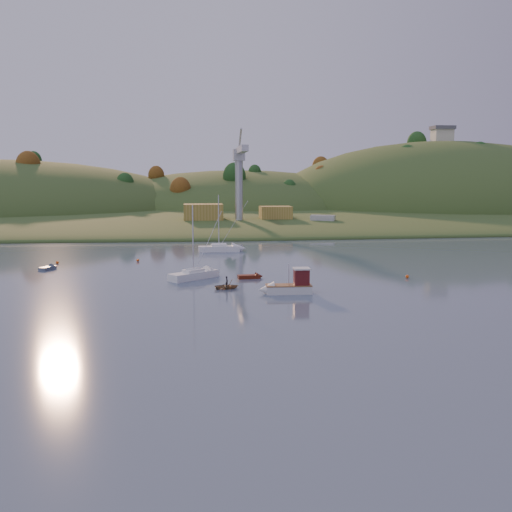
{
  "coord_description": "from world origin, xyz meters",
  "views": [
    {
      "loc": [
        -11.88,
        -40.06,
        14.36
      ],
      "look_at": [
        -2.83,
        37.5,
        3.74
      ],
      "focal_mm": 40.0,
      "sensor_mm": 36.0,
      "label": 1
    }
  ],
  "objects": [
    {
      "name": "buoy_2",
      "position": [
        -34.34,
        58.84,
        0.25
      ],
      "size": [
        0.5,
        0.5,
        0.5
      ],
      "primitive_type": "sphere",
      "color": "#FF520D",
      "rests_on": "ground"
    },
    {
      "name": "sailboat_near",
      "position": [
        -11.45,
        41.42,
        0.7
      ],
      "size": [
        7.4,
        6.6,
        10.63
      ],
      "rotation": [
        0.0,
        0.0,
        0.68
      ],
      "color": "white",
      "rests_on": "ground"
    },
    {
      "name": "paddler",
      "position": [
        -7.15,
        33.53,
        0.71
      ],
      "size": [
        0.4,
        0.56,
        1.42
      ],
      "primitive_type": "imported",
      "rotation": [
        0.0,
        0.0,
        1.7
      ],
      "color": "black",
      "rests_on": "ground"
    },
    {
      "name": "hill_center",
      "position": [
        10.0,
        210.0,
        0.0
      ],
      "size": [
        140.0,
        120.0,
        36.0
      ],
      "primitive_type": "ellipsoid",
      "color": "#314B1E",
      "rests_on": "ground"
    },
    {
      "name": "buoy_3",
      "position": [
        -20.99,
        60.02,
        0.25
      ],
      "size": [
        0.5,
        0.5,
        0.5
      ],
      "primitive_type": "sphere",
      "color": "#FF520D",
      "rests_on": "ground"
    },
    {
      "name": "sailboat_far",
      "position": [
        -6.19,
        72.25,
        0.73
      ],
      "size": [
        8.13,
        2.72,
        11.17
      ],
      "rotation": [
        0.0,
        0.0,
        0.04
      ],
      "color": "white",
      "rests_on": "ground"
    },
    {
      "name": "fishing_boat",
      "position": [
        -0.05,
        29.55,
        0.95
      ],
      "size": [
        6.81,
        2.34,
        4.3
      ],
      "rotation": [
        0.0,
        0.0,
        3.1
      ],
      "color": "silver",
      "rests_on": "ground"
    },
    {
      "name": "far_shore",
      "position": [
        0.0,
        230.0,
        0.0
      ],
      "size": [
        620.0,
        220.0,
        1.5
      ],
      "primitive_type": "cube",
      "color": "#314B1E",
      "rests_on": "ground"
    },
    {
      "name": "dock_crane",
      "position": [
        2.0,
        118.39,
        17.17
      ],
      "size": [
        3.2,
        28.0,
        20.3
      ],
      "color": "#B7B7BC",
      "rests_on": "wharf"
    },
    {
      "name": "hill_right",
      "position": [
        95.0,
        195.0,
        0.0
      ],
      "size": [
        150.0,
        130.0,
        60.0
      ],
      "primitive_type": "ellipsoid",
      "color": "#314B1E",
      "rests_on": "ground"
    },
    {
      "name": "shed_east",
      "position": [
        13.0,
        124.0,
        4.4
      ],
      "size": [
        9.0,
        7.0,
        4.0
      ],
      "primitive_type": "cube",
      "color": "olive",
      "rests_on": "wharf"
    },
    {
      "name": "hilltop_house",
      "position": [
        95.0,
        195.0,
        33.4
      ],
      "size": [
        9.0,
        7.0,
        6.45
      ],
      "color": "beige",
      "rests_on": "hill_right"
    },
    {
      "name": "ground",
      "position": [
        0.0,
        0.0,
        0.0
      ],
      "size": [
        500.0,
        500.0,
        0.0
      ],
      "primitive_type": "plane",
      "color": "#3D4E64",
      "rests_on": "ground"
    },
    {
      "name": "grey_dinghy",
      "position": [
        -34.17,
        53.15,
        0.25
      ],
      "size": [
        2.57,
        3.54,
        1.25
      ],
      "rotation": [
        0.0,
        0.0,
        1.12
      ],
      "color": "slate",
      "rests_on": "ground"
    },
    {
      "name": "work_vessel",
      "position": [
        25.7,
        118.0,
        1.46
      ],
      "size": [
        16.92,
        11.3,
        4.1
      ],
      "rotation": [
        0.0,
        0.0,
        -0.39
      ],
      "color": "slate",
      "rests_on": "ground"
    },
    {
      "name": "buoy_1",
      "position": [
        19.44,
        38.46,
        0.25
      ],
      "size": [
        0.5,
        0.5,
        0.5
      ],
      "primitive_type": "sphere",
      "color": "#FF520D",
      "rests_on": "ground"
    },
    {
      "name": "hillside_trees",
      "position": [
        0.0,
        185.0,
        0.0
      ],
      "size": [
        280.0,
        50.0,
        32.0
      ],
      "primitive_type": null,
      "color": "#194017",
      "rests_on": "ground"
    },
    {
      "name": "canoe",
      "position": [
        -7.15,
        33.53,
        0.33
      ],
      "size": [
        3.41,
        2.63,
        0.65
      ],
      "primitive_type": "imported",
      "rotation": [
        0.0,
        0.0,
        1.7
      ],
      "color": "olive",
      "rests_on": "ground"
    },
    {
      "name": "shed_west",
      "position": [
        -8.0,
        123.0,
        4.8
      ],
      "size": [
        11.0,
        8.0,
        4.8
      ],
      "primitive_type": "cube",
      "color": "olive",
      "rests_on": "wharf"
    },
    {
      "name": "shore_slope",
      "position": [
        0.0,
        165.0,
        0.0
      ],
      "size": [
        640.0,
        150.0,
        7.0
      ],
      "primitive_type": "ellipsoid",
      "color": "#314B1E",
      "rests_on": "ground"
    },
    {
      "name": "red_tender",
      "position": [
        -2.78,
        41.02,
        0.26
      ],
      "size": [
        3.79,
        1.61,
        1.26
      ],
      "rotation": [
        0.0,
        0.0,
        0.1
      ],
      "color": "#52190B",
      "rests_on": "ground"
    },
    {
      "name": "wharf",
      "position": [
        5.0,
        122.0,
        1.2
      ],
      "size": [
        42.0,
        16.0,
        2.4
      ],
      "primitive_type": "cube",
      "color": "slate",
      "rests_on": "ground"
    }
  ]
}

